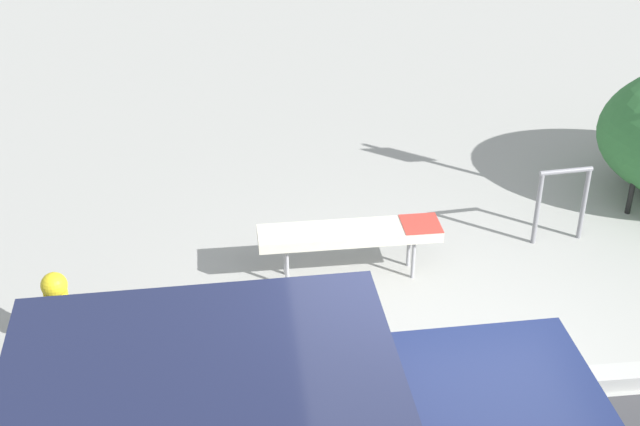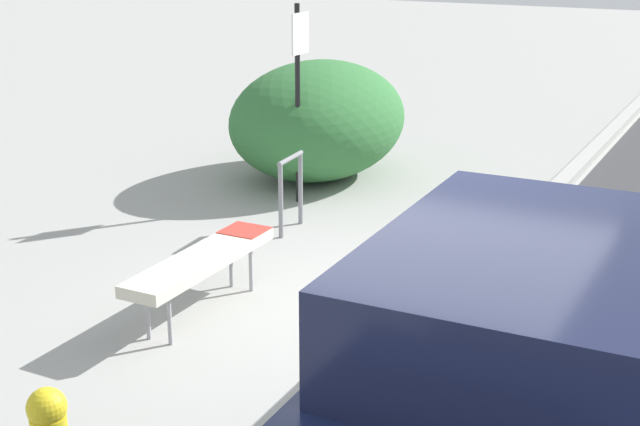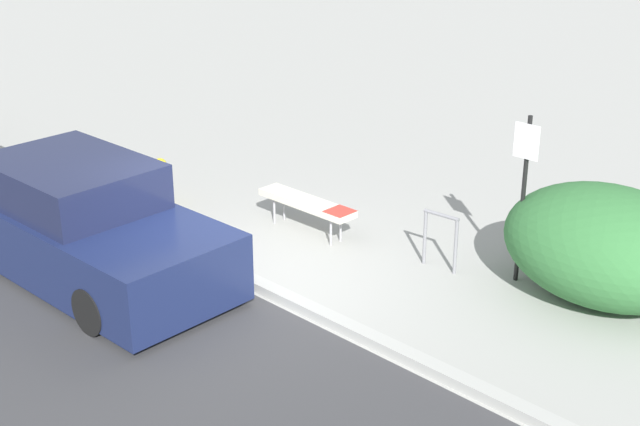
{
  "view_description": "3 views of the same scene",
  "coord_description": "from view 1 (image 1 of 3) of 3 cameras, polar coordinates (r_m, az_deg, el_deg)",
  "views": [
    {
      "loc": [
        -1.67,
        -5.26,
        4.88
      ],
      "look_at": [
        -0.94,
        1.17,
        1.09
      ],
      "focal_mm": 50.0,
      "sensor_mm": 36.0,
      "label": 1
    },
    {
      "loc": [
        -6.23,
        -2.31,
        3.14
      ],
      "look_at": [
        -0.54,
        0.7,
        1.05
      ],
      "focal_mm": 50.0,
      "sensor_mm": 36.0,
      "label": 2
    },
    {
      "loc": [
        8.32,
        -6.92,
        5.39
      ],
      "look_at": [
        0.16,
        1.31,
        0.67
      ],
      "focal_mm": 50.0,
      "sensor_mm": 36.0,
      "label": 3
    }
  ],
  "objects": [
    {
      "name": "ground_plane",
      "position": [
        7.36,
        8.49,
        -11.52
      ],
      "size": [
        60.0,
        60.0,
        0.0
      ],
      "primitive_type": "plane",
      "color": "#9E9E99"
    },
    {
      "name": "bench",
      "position": [
        8.38,
        1.97,
        -1.35
      ],
      "size": [
        1.73,
        0.4,
        0.54
      ],
      "rotation": [
        0.0,
        0.0,
        0.01
      ],
      "color": "#99999E",
      "rests_on": "ground_plane"
    },
    {
      "name": "fire_hydrant",
      "position": [
        7.81,
        -16.39,
        -5.94
      ],
      "size": [
        0.36,
        0.22,
        0.77
      ],
      "color": "gold",
      "rests_on": "ground_plane"
    },
    {
      "name": "bike_rack",
      "position": [
        9.24,
        15.24,
        0.97
      ],
      "size": [
        0.55,
        0.1,
        0.83
      ],
      "rotation": [
        0.0,
        0.0,
        0.08
      ],
      "color": "gray",
      "rests_on": "ground_plane"
    },
    {
      "name": "curb",
      "position": [
        7.32,
        8.53,
        -11.15
      ],
      "size": [
        60.0,
        0.2,
        0.13
      ],
      "color": "#A8A8A3",
      "rests_on": "ground_plane"
    }
  ]
}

